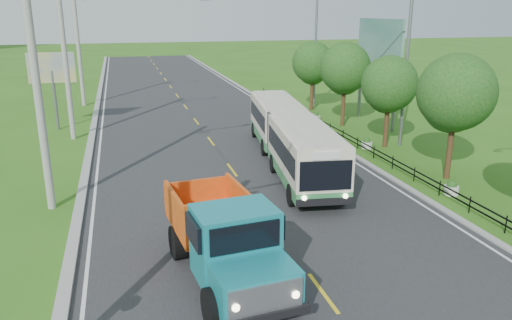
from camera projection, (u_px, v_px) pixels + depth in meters
name	position (u px, v px, depth m)	size (l,w,h in m)	color
ground	(323.00, 293.00, 14.41)	(240.00, 240.00, 0.00)	#306417
road	(206.00, 134.00, 32.88)	(14.00, 120.00, 0.02)	#28282B
curb_left	(91.00, 140.00, 31.05)	(0.40, 120.00, 0.15)	#9E9E99
curb_right	(307.00, 127.00, 34.67)	(0.30, 120.00, 0.10)	#9E9E99
edge_line_left	(100.00, 140.00, 31.20)	(0.12, 120.00, 0.00)	silver
edge_line_right	(300.00, 128.00, 34.56)	(0.12, 120.00, 0.00)	silver
centre_dash	(323.00, 292.00, 14.40)	(0.12, 2.20, 0.00)	yellow
railing_right	(357.00, 144.00, 29.27)	(0.04, 40.00, 0.60)	black
pole_near	(38.00, 85.00, 19.17)	(3.51, 0.32, 10.00)	gray
pole_mid	(66.00, 57.00, 30.25)	(3.51, 0.32, 10.00)	gray
pole_far	(79.00, 45.00, 41.34)	(3.51, 0.32, 10.00)	gray
tree_third	(455.00, 96.00, 23.27)	(3.60, 3.62, 6.00)	#382314
tree_fourth	(389.00, 87.00, 28.92)	(3.24, 3.31, 5.40)	#382314
tree_fifth	(345.00, 70.00, 34.39)	(3.48, 3.52, 5.80)	#382314
tree_back	(313.00, 65.00, 39.99)	(3.30, 3.36, 5.50)	#382314
streetlight_mid	(404.00, 64.00, 28.61)	(3.02, 0.20, 9.07)	slate
streetlight_far	(314.00, 47.00, 41.54)	(3.02, 0.20, 9.07)	slate
planter_near	(451.00, 188.00, 22.04)	(0.64, 0.64, 0.67)	silver
planter_mid	(367.00, 144.00, 29.43)	(0.64, 0.64, 0.67)	silver
planter_far	(316.00, 117.00, 36.82)	(0.64, 0.64, 0.67)	silver
billboard_left	(52.00, 73.00, 33.07)	(3.00, 0.20, 5.20)	slate
billboard_right	(379.00, 48.00, 34.45)	(0.24, 6.00, 7.30)	slate
bus	(289.00, 134.00, 26.02)	(4.17, 14.46, 2.76)	#338145
dump_truck	(226.00, 234.00, 14.73)	(3.03, 6.51, 2.65)	teal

